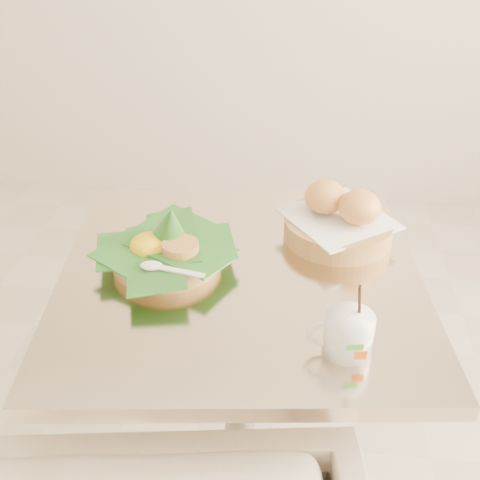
# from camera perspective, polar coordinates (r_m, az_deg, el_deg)

# --- Properties ---
(cafe_table) EXTENTS (0.77, 0.77, 0.75)m
(cafe_table) POSITION_cam_1_polar(r_m,az_deg,el_deg) (1.31, -0.02, -11.00)
(cafe_table) COLOR gray
(cafe_table) RESTS_ON floor
(rice_basket) EXTENTS (0.27, 0.27, 0.14)m
(rice_basket) POSITION_cam_1_polar(r_m,az_deg,el_deg) (1.19, -7.04, -0.66)
(rice_basket) COLOR tan
(rice_basket) RESTS_ON cafe_table
(bread_basket) EXTENTS (0.27, 0.27, 0.12)m
(bread_basket) POSITION_cam_1_polar(r_m,az_deg,el_deg) (1.28, 9.39, 1.86)
(bread_basket) COLOR tan
(bread_basket) RESTS_ON cafe_table
(coffee_mug) EXTENTS (0.11, 0.08, 0.14)m
(coffee_mug) POSITION_cam_1_polar(r_m,az_deg,el_deg) (0.99, 10.14, -8.63)
(coffee_mug) COLOR white
(coffee_mug) RESTS_ON cafe_table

